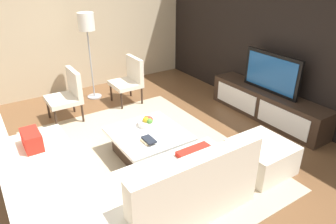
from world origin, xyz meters
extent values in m
plane|color=brown|center=(0.00, 0.00, 0.00)|extent=(14.00, 14.00, 0.00)
cube|color=black|center=(0.00, 2.70, 1.40)|extent=(6.40, 0.12, 2.80)
cube|color=#C6B28E|center=(-3.20, 0.20, 1.40)|extent=(0.12, 5.20, 2.80)
cube|color=tan|center=(-0.10, 0.00, 0.01)|extent=(3.45, 2.73, 0.01)
cube|color=#332319|center=(0.00, 2.40, 0.25)|extent=(2.22, 0.46, 0.50)
cube|color=white|center=(-0.51, 2.16, 0.25)|extent=(0.94, 0.01, 0.35)
cube|color=white|center=(0.51, 2.16, 0.25)|extent=(0.94, 0.01, 0.35)
cube|color=black|center=(0.00, 2.40, 0.83)|extent=(1.08, 0.05, 0.66)
cube|color=#194C8C|center=(0.00, 2.37, 0.83)|extent=(0.97, 0.01, 0.55)
cube|color=beige|center=(0.20, -1.30, 0.21)|extent=(2.28, 0.85, 0.43)
cube|color=beige|center=(0.20, -1.64, 0.63)|extent=(2.28, 0.18, 0.41)
cube|color=beige|center=(0.92, -0.11, 0.21)|extent=(0.85, 1.53, 0.43)
cube|color=beige|center=(1.25, -0.11, 0.63)|extent=(0.18, 1.53, 0.41)
cube|color=red|center=(-0.48, -1.30, 0.54)|extent=(0.36, 0.20, 0.22)
cube|color=red|center=(0.92, 0.27, 0.46)|extent=(0.60, 0.44, 0.06)
cube|color=#332319|center=(-0.10, 0.10, 0.17)|extent=(0.78, 0.76, 0.33)
cube|color=white|center=(-0.10, 0.10, 0.35)|extent=(0.98, 0.95, 0.05)
cylinder|color=#332319|center=(-2.08, -0.77, 0.19)|extent=(0.04, 0.04, 0.38)
cylinder|color=#332319|center=(-1.60, -0.77, 0.19)|extent=(0.04, 0.04, 0.38)
cylinder|color=#332319|center=(-2.08, -0.33, 0.19)|extent=(0.04, 0.04, 0.38)
cylinder|color=#332319|center=(-1.60, -0.33, 0.19)|extent=(0.04, 0.04, 0.38)
cube|color=beige|center=(-1.84, -0.55, 0.38)|extent=(0.56, 0.52, 0.08)
cube|color=beige|center=(-1.84, -0.33, 0.65)|extent=(0.56, 0.08, 0.45)
cylinder|color=#A5A5AA|center=(-2.53, 0.23, 0.01)|extent=(0.28, 0.28, 0.02)
cylinder|color=#A5A5AA|center=(-2.53, 0.23, 0.68)|extent=(0.03, 0.03, 1.31)
cylinder|color=white|center=(-2.53, 0.23, 1.49)|extent=(0.30, 0.30, 0.32)
cube|color=beige|center=(0.98, 1.17, 0.20)|extent=(0.70, 0.70, 0.40)
cylinder|color=silver|center=(-0.28, 0.20, 0.42)|extent=(0.28, 0.28, 0.07)
sphere|color=#4C8C33|center=(-0.22, 0.20, 0.47)|extent=(0.09, 0.09, 0.09)
sphere|color=#B23326|center=(-0.27, 0.23, 0.47)|extent=(0.10, 0.10, 0.10)
sphere|color=#B23326|center=(-0.32, 0.21, 0.47)|extent=(0.09, 0.09, 0.09)
sphere|color=gold|center=(-0.28, 0.18, 0.47)|extent=(0.10, 0.10, 0.10)
cylinder|color=#332319|center=(-2.17, 0.45, 0.19)|extent=(0.04, 0.04, 0.38)
cylinder|color=#332319|center=(-1.69, 0.45, 0.19)|extent=(0.04, 0.04, 0.38)
cylinder|color=#332319|center=(-2.17, 0.87, 0.19)|extent=(0.04, 0.04, 0.38)
cylinder|color=#332319|center=(-1.69, 0.87, 0.19)|extent=(0.04, 0.04, 0.38)
cube|color=beige|center=(-1.93, 0.66, 0.38)|extent=(0.56, 0.50, 0.08)
cube|color=beige|center=(-1.93, 0.87, 0.65)|extent=(0.56, 0.08, 0.45)
cube|color=#CCB78C|center=(0.11, -0.02, 0.40)|extent=(0.16, 0.15, 0.03)
cube|color=#1E232D|center=(0.13, -0.02, 0.42)|extent=(0.22, 0.12, 0.02)
camera|label=1|loc=(3.09, -1.67, 2.49)|focal=32.87mm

